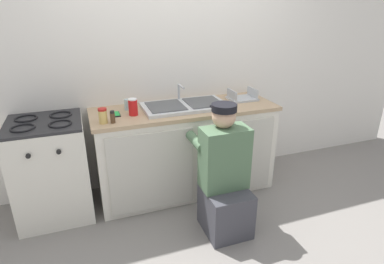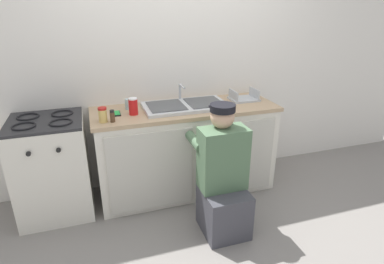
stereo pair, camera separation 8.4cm
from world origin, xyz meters
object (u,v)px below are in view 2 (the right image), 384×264
sink_double_basin (185,105)px  stove_range (53,167)px  plumber_person (223,181)px  dish_rack_tray (244,98)px  condiment_jar (103,115)px  soda_cup_red (133,106)px  water_glass (128,104)px  cell_phone (116,113)px  spice_bottle_pepper (112,116)px

sink_double_basin → stove_range: sink_double_basin is taller
plumber_person → dish_rack_tray: bearing=54.7°
sink_double_basin → condiment_jar: 0.80m
plumber_person → soda_cup_red: plumber_person is taller
stove_range → water_glass: 0.88m
stove_range → dish_rack_tray: 1.95m
condiment_jar → sink_double_basin: bearing=12.8°
stove_range → plumber_person: bearing=-27.8°
stove_range → plumber_person: size_ratio=0.83×
stove_range → dish_rack_tray: bearing=1.5°
water_glass → sink_double_basin: bearing=-11.9°
water_glass → dish_rack_tray: bearing=-3.2°
plumber_person → water_glass: (-0.63, 0.83, 0.48)m
cell_phone → soda_cup_red: bearing=-21.8°
stove_range → condiment_jar: 0.71m
stove_range → plumber_person: plumber_person is taller
sink_double_basin → spice_bottle_pepper: 0.73m
condiment_jar → spice_bottle_pepper: condiment_jar is taller
cell_phone → water_glass: water_glass is taller
water_glass → spice_bottle_pepper: (-0.17, -0.31, 0.00)m
water_glass → spice_bottle_pepper: size_ratio=0.95×
spice_bottle_pepper → soda_cup_red: (0.20, 0.14, 0.02)m
soda_cup_red → sink_double_basin: bearing=6.5°
cell_phone → plumber_person: bearing=-43.7°
spice_bottle_pepper → cell_phone: bearing=76.4°
plumber_person → spice_bottle_pepper: bearing=147.1°
dish_rack_tray → cell_phone: dish_rack_tray is taller
sink_double_basin → plumber_person: (0.10, -0.72, -0.45)m
dish_rack_tray → plumber_person: bearing=-125.3°
plumber_person → sink_double_basin: bearing=98.0°
stove_range → water_glass: (0.73, 0.11, 0.49)m
plumber_person → cell_phone: 1.13m
spice_bottle_pepper → soda_cup_red: soda_cup_red is taller
water_glass → spice_bottle_pepper: 0.35m
soda_cup_red → cell_phone: bearing=158.2°
spice_bottle_pepper → condiment_jar: bearing=164.0°
plumber_person → condiment_jar: plumber_person is taller
cell_phone → water_glass: bearing=41.1°
spice_bottle_pepper → sink_double_basin: bearing=15.7°
condiment_jar → spice_bottle_pepper: bearing=-16.0°
sink_double_basin → plumber_person: plumber_person is taller
cell_phone → spice_bottle_pepper: (-0.05, -0.20, 0.04)m
dish_rack_tray → spice_bottle_pepper: size_ratio=2.67×
plumber_person → spice_bottle_pepper: plumber_person is taller
sink_double_basin → soda_cup_red: size_ratio=5.26×
spice_bottle_pepper → water_glass: bearing=60.6°
dish_rack_tray → soda_cup_red: 1.15m
dish_rack_tray → condiment_jar: condiment_jar is taller
condiment_jar → plumber_person: bearing=-31.7°
sink_double_basin → water_glass: size_ratio=8.00×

